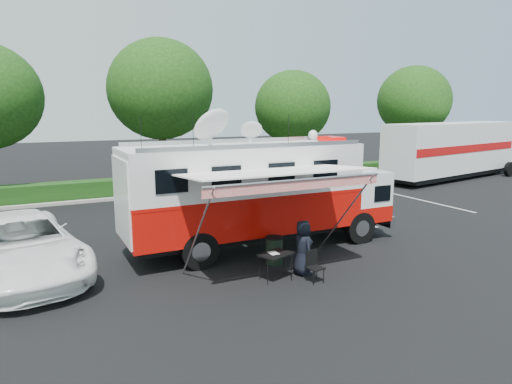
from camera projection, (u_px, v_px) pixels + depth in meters
ground_plane at (262, 247)px, 16.24m from camera, size 120.00×120.00×0.00m
back_border at (180, 106)px, 27.19m from camera, size 60.00×6.14×8.87m
stall_lines at (218, 229)px, 18.66m from camera, size 24.12×5.50×0.01m
command_truck at (260, 192)px, 15.84m from camera, size 9.71×2.67×4.66m
awning at (278, 175)px, 12.84m from camera, size 5.30×2.73×3.20m
white_suv at (23, 276)px, 13.39m from camera, size 4.02×6.87×1.80m
person at (302, 274)px, 13.54m from camera, size 0.54×0.81×1.64m
folding_table at (276, 255)px, 12.95m from camera, size 1.10×0.93×0.80m
folding_chair at (314, 263)px, 12.92m from camera, size 0.48×0.50×0.89m
trash_bin at (274, 250)px, 14.40m from camera, size 0.58×0.58×0.87m
semi_trailer at (453, 149)px, 31.64m from camera, size 12.86×4.85×3.88m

